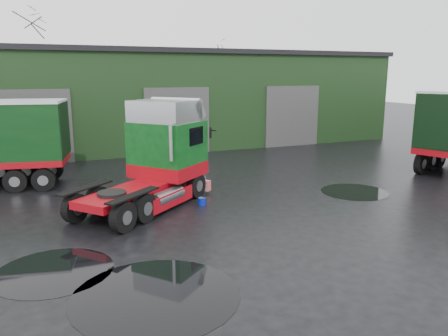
{
  "coord_description": "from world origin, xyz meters",
  "views": [
    {
      "loc": [
        -5.65,
        -11.23,
        4.82
      ],
      "look_at": [
        -0.05,
        1.98,
        1.7
      ],
      "focal_mm": 35.0,
      "sensor_mm": 36.0,
      "label": 1
    }
  ],
  "objects_px": {
    "tree_back_a": "(31,74)",
    "tree_back_b": "(207,84)",
    "warehouse": "(153,97)",
    "hero_tractor": "(139,156)",
    "wash_bucket": "(202,202)"
  },
  "relations": [
    {
      "from": "wash_bucket",
      "to": "warehouse",
      "type": "bearing_deg",
      "value": 82.06
    },
    {
      "from": "warehouse",
      "to": "wash_bucket",
      "type": "bearing_deg",
      "value": -97.94
    },
    {
      "from": "warehouse",
      "to": "hero_tractor",
      "type": "xyz_separation_m",
      "value": [
        -4.49,
        -16.09,
        -1.22
      ]
    },
    {
      "from": "hero_tractor",
      "to": "tree_back_a",
      "type": "height_order",
      "value": "tree_back_a"
    },
    {
      "from": "warehouse",
      "to": "tree_back_b",
      "type": "bearing_deg",
      "value": 51.34
    },
    {
      "from": "wash_bucket",
      "to": "tree_back_a",
      "type": "distance_m",
      "value": 27.52
    },
    {
      "from": "tree_back_b",
      "to": "wash_bucket",
      "type": "bearing_deg",
      "value": -111.23
    },
    {
      "from": "warehouse",
      "to": "tree_back_b",
      "type": "xyz_separation_m",
      "value": [
        8.0,
        10.0,
        0.59
      ]
    },
    {
      "from": "hero_tractor",
      "to": "tree_back_b",
      "type": "xyz_separation_m",
      "value": [
        12.49,
        26.09,
        1.81
      ]
    },
    {
      "from": "tree_back_a",
      "to": "tree_back_b",
      "type": "bearing_deg",
      "value": 0.0
    },
    {
      "from": "wash_bucket",
      "to": "tree_back_a",
      "type": "bearing_deg",
      "value": 102.12
    },
    {
      "from": "hero_tractor",
      "to": "tree_back_b",
      "type": "relative_size",
      "value": 0.83
    },
    {
      "from": "tree_back_a",
      "to": "tree_back_b",
      "type": "height_order",
      "value": "tree_back_a"
    },
    {
      "from": "wash_bucket",
      "to": "tree_back_b",
      "type": "distance_m",
      "value": 28.69
    },
    {
      "from": "hero_tractor",
      "to": "tree_back_a",
      "type": "relative_size",
      "value": 0.66
    }
  ]
}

